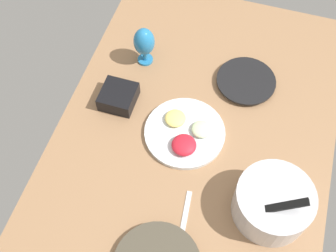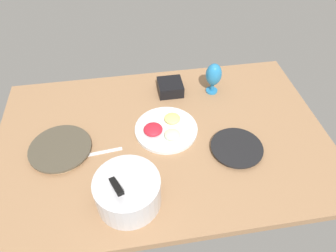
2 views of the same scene
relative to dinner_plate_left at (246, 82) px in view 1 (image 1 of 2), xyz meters
The scene contains 7 objects.
ground_plane 35.53cm from the dinner_plate_left, 22.99° to the right, with size 160.00×104.00×4.00cm, color #99704C.
dinner_plate_left is the anchor object (origin of this frame).
mixing_bowl 54.90cm from the dinner_plate_left, 20.02° to the left, with size 26.08×26.08×19.92cm.
fruit_platter 35.32cm from the dinner_plate_left, 29.19° to the right, with size 30.86×30.86×5.26cm.
hurricane_glass_blue 44.46cm from the dinner_plate_left, 89.38° to the right, with size 8.72×8.72×18.06cm.
square_bowl_black 52.34cm from the dinner_plate_left, 63.23° to the right, with size 13.40×13.40×6.42cm.
fork_by_right_plate 62.15cm from the dinner_plate_left, ahead, with size 18.00×1.80×0.60cm, color silver.
Camera 1 is at (77.08, 13.90, 141.13)cm, focal length 45.44 mm.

